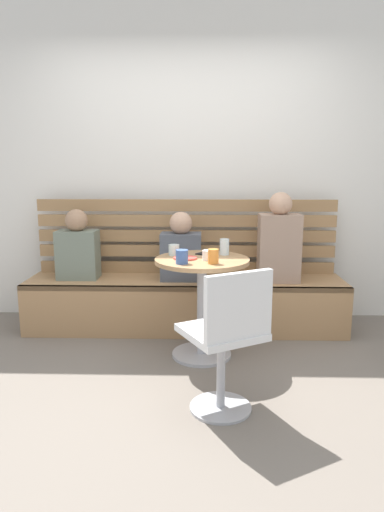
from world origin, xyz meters
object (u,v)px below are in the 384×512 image
booth_bench (185,304)px  phone_on_table (204,253)px  cafe_table (202,288)px  cup_glass_tall (224,247)px  cup_glass_short (174,250)px  person_child_left (181,250)px  cup_tumbler_orange (213,256)px  person_adult (279,242)px  cup_mug_blue (182,257)px  cup_ceramic_white (208,255)px  white_chair (227,337)px  person_child_middle (78,248)px  plate_small (185,258)px

booth_bench → phone_on_table: (0.16, -0.39, 0.52)m
cafe_table → cup_glass_tall: cup_glass_tall is taller
cup_glass_short → phone_on_table: bearing=17.8°
phone_on_table → person_child_left: bearing=-31.0°
cup_tumbler_orange → person_adult: bearing=52.3°
cup_mug_blue → cup_glass_tall: 0.44m
booth_bench → phone_on_table: size_ratio=19.29×
cup_ceramic_white → cup_glass_tall: cup_glass_tall is taller
white_chair → person_child_left: bearing=103.3°
person_child_middle → phone_on_table: size_ratio=4.25×
person_child_left → cup_mug_blue: bearing=-86.5°
person_child_left → plate_small: 0.60m
cup_tumbler_orange → phone_on_table: bearing=99.9°
cafe_table → person_child_left: person_child_left is taller
cup_ceramic_white → cup_glass_tall: (0.12, 0.20, 0.03)m
person_child_left → cup_ceramic_white: (0.22, -0.63, 0.08)m
cup_mug_blue → cup_tumbler_orange: 0.21m
person_child_middle → phone_on_table: (1.08, -0.41, 0.04)m
cup_ceramic_white → plate_small: size_ratio=0.47×
cup_glass_short → person_adult: bearing=27.3°
white_chair → person_child_middle: (-1.21, 1.40, 0.24)m
phone_on_table → cup_mug_blue: bearing=100.4°
person_adult → plate_small: 0.95m
cup_glass_tall → phone_on_table: 0.17m
person_child_middle → cup_mug_blue: 1.22m
person_child_left → cup_ceramic_white: bearing=-70.5°
cup_glass_tall → cup_glass_short: cup_glass_tall is taller
white_chair → plate_small: (-0.27, 0.79, 0.28)m
cup_ceramic_white → cup_glass_short: cup_glass_short is taller
person_adult → phone_on_table: size_ratio=5.31×
plate_small → cafe_table: bearing=7.2°
person_child_left → phone_on_table: size_ratio=4.14×
cafe_table → cup_glass_tall: bearing=41.4°
cafe_table → cup_ceramic_white: cup_ceramic_white is taller
booth_bench → cup_glass_short: size_ratio=33.75×
white_chair → cup_mug_blue: white_chair is taller
person_adult → person_child_left: person_adult is taller
white_chair → cup_tumbler_orange: size_ratio=8.50×
person_adult → cup_glass_short: (-0.85, -0.44, 0.01)m
cup_ceramic_white → cup_tumbler_orange: size_ratio=0.80×
person_adult → phone_on_table: 0.72m
cup_glass_tall → plate_small: bearing=-150.6°
person_child_middle → cup_ceramic_white: (1.11, -0.65, 0.07)m
person_child_middle → cup_mug_blue: size_ratio=6.27×
cafe_table → person_child_left: size_ratio=1.28×
person_child_left → cup_glass_short: bearing=-93.4°
cup_ceramic_white → cup_tumbler_orange: cup_tumbler_orange is taller
person_child_left → person_child_middle: bearing=178.6°
white_chair → cup_ceramic_white: (-0.10, 0.75, 0.31)m
white_chair → booth_bench: bearing=101.9°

